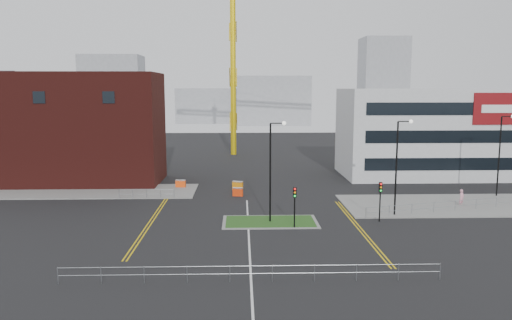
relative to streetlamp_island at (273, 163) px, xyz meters
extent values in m
plane|color=black|center=(-2.22, -8.00, -5.41)|extent=(200.00, 200.00, 0.00)
cube|color=slate|center=(-22.22, 14.00, -5.35)|extent=(28.00, 8.00, 0.12)
cube|color=slate|center=(19.78, 6.00, -5.35)|extent=(24.00, 10.00, 0.12)
cube|color=slate|center=(-0.22, 0.00, -5.37)|extent=(8.60, 4.60, 0.08)
cube|color=#244B19|center=(-0.22, 0.00, -5.35)|extent=(8.00, 4.00, 0.12)
cube|color=#4B1612|center=(-22.22, 20.00, 1.59)|extent=(18.00, 10.00, 14.00)
cube|color=black|center=(-26.22, 14.98, 5.59)|extent=(1.40, 0.10, 1.40)
cube|color=black|center=(-18.22, 14.98, 5.59)|extent=(1.40, 0.10, 1.40)
cube|color=silver|center=(23.78, 24.00, 0.59)|extent=(25.00, 12.00, 12.00)
cube|color=black|center=(23.78, 17.98, -2.92)|extent=(22.00, 0.10, 1.60)
cube|color=black|center=(23.78, 17.98, 0.59)|extent=(22.00, 0.10, 1.60)
cube|color=black|center=(23.78, 17.98, 4.09)|extent=(22.00, 0.10, 1.60)
cube|color=maroon|center=(29.78, 17.92, 4.09)|extent=(7.00, 0.15, 4.00)
cube|color=white|center=(29.78, 17.82, 4.09)|extent=(5.00, 0.05, 1.00)
cylinder|color=yellow|center=(-4.22, 47.00, 12.96)|extent=(1.00, 1.00, 36.74)
cylinder|color=black|center=(-0.22, 0.00, -0.91)|extent=(0.16, 0.16, 9.00)
cylinder|color=black|center=(0.38, 0.00, 3.59)|extent=(1.20, 0.10, 0.10)
sphere|color=silver|center=(0.98, 0.00, 3.59)|extent=(0.36, 0.36, 0.36)
cylinder|color=black|center=(11.78, 2.00, -0.91)|extent=(0.16, 0.16, 9.00)
cylinder|color=black|center=(12.38, 2.00, 3.59)|extent=(1.20, 0.10, 0.10)
sphere|color=silver|center=(12.98, 2.00, 3.59)|extent=(0.36, 0.36, 0.36)
cylinder|color=black|center=(25.78, 10.00, -0.91)|extent=(0.16, 0.16, 9.00)
cylinder|color=black|center=(26.38, 10.00, 3.59)|extent=(1.20, 0.10, 0.10)
cylinder|color=black|center=(1.78, -2.00, -3.91)|extent=(0.12, 0.12, 3.00)
cube|color=black|center=(1.78, -2.00, -2.21)|extent=(0.28, 0.22, 0.90)
sphere|color=red|center=(1.78, -2.13, -1.91)|extent=(0.18, 0.18, 0.18)
sphere|color=orange|center=(1.78, -2.13, -2.21)|extent=(0.18, 0.18, 0.18)
sphere|color=#0CCC33|center=(1.78, -2.13, -2.51)|extent=(0.18, 0.18, 0.18)
cylinder|color=black|center=(9.78, 0.00, -3.91)|extent=(0.12, 0.12, 3.00)
cube|color=black|center=(9.78, 0.00, -2.21)|extent=(0.28, 0.22, 0.90)
sphere|color=red|center=(9.78, -0.13, -1.91)|extent=(0.18, 0.18, 0.18)
sphere|color=orange|center=(9.78, -0.13, -2.21)|extent=(0.18, 0.18, 0.18)
sphere|color=#0CCC33|center=(9.78, -0.13, -2.51)|extent=(0.18, 0.18, 0.18)
cylinder|color=gray|center=(-2.22, -14.00, -4.36)|extent=(24.00, 0.04, 0.04)
cylinder|color=gray|center=(-2.22, -14.00, -4.86)|extent=(24.00, 0.04, 0.04)
cylinder|color=gray|center=(-14.22, -14.00, -4.86)|extent=(0.05, 0.05, 1.10)
cylinder|color=gray|center=(9.78, -14.00, -4.86)|extent=(0.05, 0.05, 1.10)
cylinder|color=gray|center=(-13.22, 10.00, -4.36)|extent=(6.00, 0.04, 0.04)
cylinder|color=gray|center=(-13.22, 10.00, -4.86)|extent=(6.00, 0.04, 0.04)
cylinder|color=gray|center=(-16.22, 10.00, -4.86)|extent=(0.05, 0.05, 1.10)
cylinder|color=gray|center=(-10.22, 10.00, -4.86)|extent=(0.05, 0.05, 1.10)
cylinder|color=gray|center=(18.28, 3.50, -4.36)|extent=(19.01, 5.04, 0.04)
cylinder|color=gray|center=(18.28, 3.50, -4.86)|extent=(19.01, 5.04, 0.04)
cylinder|color=gray|center=(8.78, 1.00, -4.86)|extent=(0.05, 0.05, 1.10)
cube|color=silver|center=(-2.22, -6.00, -5.41)|extent=(0.15, 30.00, 0.01)
cube|color=gold|center=(-11.22, 2.00, -5.41)|extent=(0.12, 24.00, 0.01)
cube|color=gold|center=(-10.92, 2.00, -5.41)|extent=(0.12, 24.00, 0.01)
cube|color=gold|center=(7.28, -2.00, -5.41)|extent=(0.12, 20.00, 0.01)
cube|color=gold|center=(7.58, -2.00, -5.41)|extent=(0.12, 20.00, 0.01)
cube|color=gray|center=(-42.22, 112.00, 5.59)|extent=(18.00, 12.00, 22.00)
cube|color=gray|center=(7.78, 122.00, 2.59)|extent=(24.00, 12.00, 16.00)
cube|color=gray|center=(42.78, 117.00, 8.59)|extent=(14.00, 12.00, 28.00)
cube|color=gray|center=(-10.22, 132.00, 0.59)|extent=(30.00, 12.00, 12.00)
imported|color=pink|center=(19.91, 5.74, -4.54)|extent=(0.76, 0.70, 1.74)
cube|color=#FF4A0E|center=(-10.22, 16.00, -4.91)|extent=(1.24, 0.57, 1.00)
cube|color=silver|center=(-10.22, 16.00, -4.46)|extent=(1.24, 0.57, 0.12)
cube|color=orange|center=(-3.26, 14.74, -4.90)|extent=(1.30, 0.83, 1.03)
cube|color=silver|center=(-3.26, 14.74, -4.43)|extent=(1.30, 0.83, 0.12)
cube|color=red|center=(-3.22, 11.24, -4.94)|extent=(1.19, 0.57, 0.95)
cube|color=silver|center=(-3.22, 11.24, -4.51)|extent=(1.19, 0.57, 0.11)
camera|label=1|loc=(-2.80, -43.89, 6.65)|focal=35.00mm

